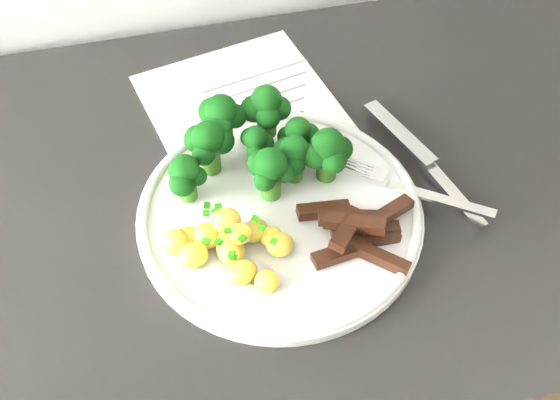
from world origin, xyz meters
The scene contains 8 objects.
counter centered at (-0.07, 1.68, 0.43)m, with size 2.29×0.57×0.86m.
recipe_paper centered at (-0.08, 1.78, 0.86)m, with size 0.27×0.33×0.00m.
plate centered at (-0.08, 1.65, 0.87)m, with size 0.29×0.29×0.02m.
broccoli centered at (-0.09, 1.71, 0.91)m, with size 0.19×0.12×0.07m.
potatoes centered at (-0.14, 1.61, 0.88)m, with size 0.12×0.10×0.04m.
beef_strips centered at (-0.02, 1.60, 0.88)m, with size 0.12×0.10×0.03m.
fork centered at (0.06, 1.63, 0.88)m, with size 0.14×0.12×0.02m.
knife centered at (0.09, 1.65, 0.87)m, with size 0.07×0.20×0.02m.
Camera 1 is at (-0.19, 1.22, 1.43)m, focal length 44.75 mm.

